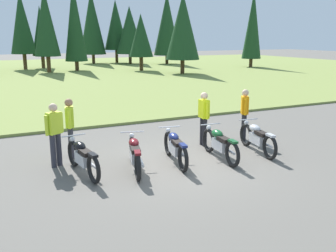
# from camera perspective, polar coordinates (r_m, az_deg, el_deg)

# --- Properties ---
(ground_plane) EXTENTS (140.00, 140.00, 0.00)m
(ground_plane) POSITION_cam_1_polar(r_m,az_deg,el_deg) (10.13, 1.49, -5.67)
(ground_plane) COLOR #605B54
(grass_moorland) EXTENTS (80.00, 44.00, 0.10)m
(grass_moorland) POSITION_cam_1_polar(r_m,az_deg,el_deg) (35.78, -18.87, 7.48)
(grass_moorland) COLOR olive
(grass_moorland) RESTS_ON ground
(forest_treeline) EXTENTS (33.63, 20.99, 8.67)m
(forest_treeline) POSITION_cam_1_polar(r_m,az_deg,el_deg) (41.37, -12.01, 14.74)
(forest_treeline) COLOR #47331E
(forest_treeline) RESTS_ON ground
(motorcycle_black) EXTENTS (0.62, 2.10, 0.88)m
(motorcycle_black) POSITION_cam_1_polar(r_m,az_deg,el_deg) (9.45, -12.84, -4.64)
(motorcycle_black) COLOR black
(motorcycle_black) RESTS_ON ground
(motorcycle_maroon) EXTENTS (0.78, 2.05, 0.88)m
(motorcycle_maroon) POSITION_cam_1_polar(r_m,az_deg,el_deg) (9.51, -5.08, -4.23)
(motorcycle_maroon) COLOR black
(motorcycle_maroon) RESTS_ON ground
(motorcycle_navy) EXTENTS (0.67, 2.08, 0.88)m
(motorcycle_navy) POSITION_cam_1_polar(r_m,az_deg,el_deg) (10.03, 1.11, -3.23)
(motorcycle_navy) COLOR black
(motorcycle_navy) RESTS_ON ground
(motorcycle_british_green) EXTENTS (0.62, 2.10, 0.88)m
(motorcycle_british_green) POSITION_cam_1_polar(r_m,az_deg,el_deg) (10.46, 7.86, -2.67)
(motorcycle_british_green) COLOR black
(motorcycle_british_green) RESTS_ON ground
(motorcycle_silver) EXTENTS (0.64, 2.09, 0.88)m
(motorcycle_silver) POSITION_cam_1_polar(r_m,az_deg,el_deg) (11.27, 13.39, -1.74)
(motorcycle_silver) COLOR black
(motorcycle_silver) RESTS_ON ground
(rider_with_back_turned) EXTENTS (0.30, 0.54, 1.67)m
(rider_with_back_turned) POSITION_cam_1_polar(r_m,az_deg,el_deg) (10.72, -14.66, 0.23)
(rider_with_back_turned) COLOR #2D2D38
(rider_with_back_turned) RESTS_ON ground
(rider_in_hivis_vest) EXTENTS (0.50, 0.36, 1.67)m
(rider_in_hivis_vest) POSITION_cam_1_polar(r_m,az_deg,el_deg) (10.07, -16.83, -0.74)
(rider_in_hivis_vest) COLOR #2D2D38
(rider_in_hivis_vest) RESTS_ON ground
(rider_near_row_end) EXTENTS (0.25, 0.55, 1.67)m
(rider_near_row_end) POSITION_cam_1_polar(r_m,az_deg,el_deg) (11.59, 5.45, 1.59)
(rider_near_row_end) COLOR black
(rider_near_row_end) RESTS_ON ground
(rider_checking_bike) EXTENTS (0.38, 0.48, 1.67)m
(rider_checking_bike) POSITION_cam_1_polar(r_m,az_deg,el_deg) (12.41, 11.53, 2.17)
(rider_checking_bike) COLOR black
(rider_checking_bike) RESTS_ON ground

